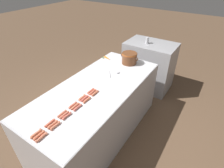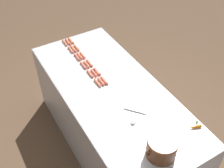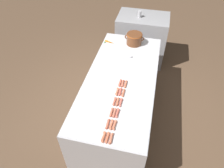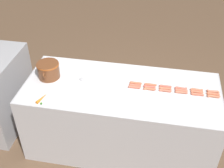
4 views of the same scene
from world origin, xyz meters
The scene contains 23 objects.
ground_plane centered at (0.00, 0.00, 0.00)m, with size 20.00×20.00×0.00m, color brown.
griddle_counter centered at (0.00, 0.00, 0.46)m, with size 0.96×2.20×0.91m.
hot_dog_0 centered at (0.01, -1.00, 0.93)m, with size 0.04×0.14×0.03m.
hot_dog_1 centered at (0.01, -0.83, 0.93)m, with size 0.03×0.14×0.03m.
hot_dog_2 centered at (0.01, -0.66, 0.93)m, with size 0.03×0.14×0.03m.
hot_dog_3 centered at (0.01, -0.49, 0.93)m, with size 0.03×0.14×0.03m.
hot_dog_4 centered at (0.01, -0.31, 0.93)m, with size 0.04×0.14×0.03m.
hot_dog_5 centered at (0.01, -0.15, 0.93)m, with size 0.03×0.14×0.03m.
hot_dog_6 centered at (0.05, -0.99, 0.93)m, with size 0.03×0.14×0.03m.
hot_dog_7 centered at (0.05, -0.83, 0.93)m, with size 0.04×0.14×0.03m.
hot_dog_8 centered at (0.05, -0.66, 0.93)m, with size 0.03×0.14×0.03m.
hot_dog_9 centered at (0.05, -0.48, 0.93)m, with size 0.03×0.14×0.03m.
hot_dog_10 centered at (0.05, -0.31, 0.93)m, with size 0.03×0.14×0.03m.
hot_dog_11 centered at (0.05, -0.15, 0.93)m, with size 0.04×0.14×0.03m.
hot_dog_12 centered at (0.09, -1.00, 0.93)m, with size 0.03×0.14×0.03m.
hot_dog_13 centered at (0.09, -0.82, 0.93)m, with size 0.04×0.14×0.03m.
hot_dog_14 centered at (0.08, -0.65, 0.93)m, with size 0.04×0.14×0.03m.
hot_dog_15 centered at (0.09, -0.48, 0.93)m, with size 0.03×0.14×0.03m.
hot_dog_16 centered at (0.09, -0.32, 0.93)m, with size 0.03×0.14×0.03m.
hot_dog_17 centered at (0.09, -0.15, 0.93)m, with size 0.03×0.14×0.03m.
bean_pot centered at (0.04, 0.86, 1.02)m, with size 0.32×0.26×0.19m.
serving_spoon centered at (0.03, 0.44, 0.92)m, with size 0.20×0.23×0.02m.
carrot centered at (-0.36, 0.79, 0.93)m, with size 0.18×0.08×0.03m.
Camera 4 is at (-2.53, -0.37, 2.90)m, focal length 46.51 mm.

